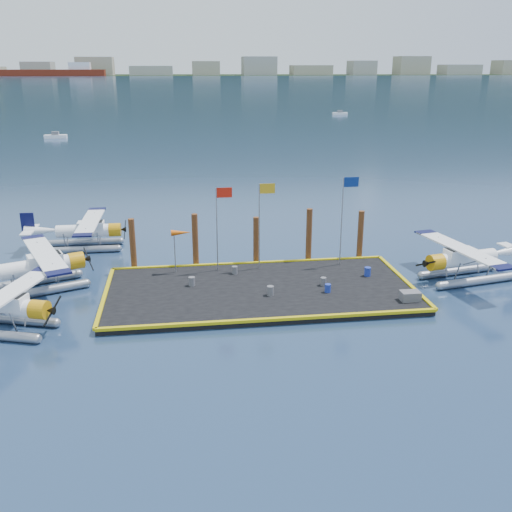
{
  "coord_description": "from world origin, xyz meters",
  "views": [
    {
      "loc": [
        -5.01,
        -34.69,
        14.35
      ],
      "look_at": [
        0.02,
        2.0,
        1.95
      ],
      "focal_mm": 40.0,
      "sensor_mm": 36.0,
      "label": 1
    }
  ],
  "objects_px": {
    "drum_0": "(192,281)",
    "piling_0": "(133,246)",
    "seaplane_a": "(3,309)",
    "flagpole_yellow": "(262,213)",
    "drum_1": "(328,288)",
    "piling_3": "(309,237)",
    "seaplane_b": "(40,269)",
    "flagpole_blue": "(345,208)",
    "seaplane_d": "(464,261)",
    "piling_1": "(195,242)",
    "piling_2": "(256,242)",
    "piling_4": "(360,237)",
    "drum_4": "(368,272)",
    "drum_2": "(323,281)",
    "crate": "(410,296)",
    "drum_5": "(235,270)",
    "drum_3": "(270,291)",
    "flagpole_red": "(220,216)",
    "windsock": "(181,234)",
    "seaplane_c": "(87,233)"
  },
  "relations": [
    {
      "from": "drum_0",
      "to": "piling_0",
      "type": "bearing_deg",
      "value": 132.7
    },
    {
      "from": "seaplane_a",
      "to": "flagpole_yellow",
      "type": "xyz_separation_m",
      "value": [
        15.77,
        7.51,
        3.14
      ]
    },
    {
      "from": "drum_0",
      "to": "drum_1",
      "type": "xyz_separation_m",
      "value": [
        8.69,
        -2.35,
        -0.03
      ]
    },
    {
      "from": "piling_3",
      "to": "seaplane_b",
      "type": "bearing_deg",
      "value": -171.87
    },
    {
      "from": "drum_1",
      "to": "flagpole_blue",
      "type": "relative_size",
      "value": 0.08
    },
    {
      "from": "seaplane_d",
      "to": "drum_1",
      "type": "height_order",
      "value": "seaplane_d"
    },
    {
      "from": "piling_3",
      "to": "seaplane_d",
      "type": "bearing_deg",
      "value": -26.37
    },
    {
      "from": "piling_1",
      "to": "piling_3",
      "type": "bearing_deg",
      "value": 0.0
    },
    {
      "from": "piling_2",
      "to": "piling_4",
      "type": "height_order",
      "value": "piling_4"
    },
    {
      "from": "drum_4",
      "to": "piling_3",
      "type": "bearing_deg",
      "value": 127.83
    },
    {
      "from": "seaplane_b",
      "to": "drum_2",
      "type": "xyz_separation_m",
      "value": [
        18.71,
        -2.83,
        -0.8
      ]
    },
    {
      "from": "crate",
      "to": "piling_2",
      "type": "height_order",
      "value": "piling_2"
    },
    {
      "from": "piling_2",
      "to": "piling_1",
      "type": "bearing_deg",
      "value": 180.0
    },
    {
      "from": "piling_2",
      "to": "drum_2",
      "type": "bearing_deg",
      "value": -55.75
    },
    {
      "from": "drum_5",
      "to": "flagpole_blue",
      "type": "distance_m",
      "value": 9.05
    },
    {
      "from": "drum_2",
      "to": "drum_3",
      "type": "relative_size",
      "value": 0.89
    },
    {
      "from": "drum_3",
      "to": "crate",
      "type": "relative_size",
      "value": 0.52
    },
    {
      "from": "piling_4",
      "to": "drum_4",
      "type": "bearing_deg",
      "value": -99.92
    },
    {
      "from": "drum_0",
      "to": "drum_5",
      "type": "relative_size",
      "value": 1.1
    },
    {
      "from": "drum_4",
      "to": "piling_2",
      "type": "relative_size",
      "value": 0.17
    },
    {
      "from": "seaplane_a",
      "to": "drum_5",
      "type": "distance_m",
      "value": 15.22
    },
    {
      "from": "drum_1",
      "to": "drum_3",
      "type": "xyz_separation_m",
      "value": [
        -3.77,
        -0.01,
        0.03
      ]
    },
    {
      "from": "drum_5",
      "to": "flagpole_red",
      "type": "xyz_separation_m",
      "value": [
        -0.92,
        0.91,
        3.72
      ]
    },
    {
      "from": "piling_4",
      "to": "drum_3",
      "type": "bearing_deg",
      "value": -139.83
    },
    {
      "from": "windsock",
      "to": "piling_0",
      "type": "xyz_separation_m",
      "value": [
        -3.47,
        1.6,
        -1.23
      ]
    },
    {
      "from": "drum_1",
      "to": "piling_4",
      "type": "height_order",
      "value": "piling_4"
    },
    {
      "from": "flagpole_yellow",
      "to": "flagpole_blue",
      "type": "height_order",
      "value": "flagpole_blue"
    },
    {
      "from": "seaplane_c",
      "to": "piling_3",
      "type": "bearing_deg",
      "value": 70.89
    },
    {
      "from": "drum_0",
      "to": "drum_3",
      "type": "height_order",
      "value": "drum_3"
    },
    {
      "from": "drum_0",
      "to": "seaplane_d",
      "type": "bearing_deg",
      "value": -1.58
    },
    {
      "from": "drum_2",
      "to": "flagpole_red",
      "type": "relative_size",
      "value": 0.09
    },
    {
      "from": "seaplane_b",
      "to": "flagpole_blue",
      "type": "relative_size",
      "value": 1.43
    },
    {
      "from": "drum_3",
      "to": "drum_5",
      "type": "bearing_deg",
      "value": 113.58
    },
    {
      "from": "drum_4",
      "to": "piling_3",
      "type": "distance_m",
      "value": 5.51
    },
    {
      "from": "seaplane_d",
      "to": "piling_2",
      "type": "bearing_deg",
      "value": 59.92
    },
    {
      "from": "seaplane_c",
      "to": "drum_0",
      "type": "xyz_separation_m",
      "value": [
        8.2,
        -10.48,
        -0.69
      ]
    },
    {
      "from": "seaplane_d",
      "to": "piling_4",
      "type": "xyz_separation_m",
      "value": [
        -5.93,
        4.92,
        0.57
      ]
    },
    {
      "from": "seaplane_a",
      "to": "piling_0",
      "type": "relative_size",
      "value": 2.19
    },
    {
      "from": "seaplane_c",
      "to": "flagpole_red",
      "type": "bearing_deg",
      "value": 53.82
    },
    {
      "from": "drum_0",
      "to": "drum_2",
      "type": "bearing_deg",
      "value": -7.4
    },
    {
      "from": "seaplane_d",
      "to": "piling_4",
      "type": "distance_m",
      "value": 7.72
    },
    {
      "from": "drum_0",
      "to": "piling_3",
      "type": "xyz_separation_m",
      "value": [
        8.94,
        4.4,
        1.45
      ]
    },
    {
      "from": "flagpole_blue",
      "to": "windsock",
      "type": "bearing_deg",
      "value": 180.0
    },
    {
      "from": "seaplane_d",
      "to": "piling_2",
      "type": "distance_m",
      "value": 14.78
    },
    {
      "from": "piling_0",
      "to": "piling_1",
      "type": "relative_size",
      "value": 0.95
    },
    {
      "from": "piling_2",
      "to": "windsock",
      "type": "bearing_deg",
      "value": -163.85
    },
    {
      "from": "drum_2",
      "to": "piling_3",
      "type": "xyz_separation_m",
      "value": [
        0.23,
        5.53,
        1.47
      ]
    },
    {
      "from": "flagpole_blue",
      "to": "piling_3",
      "type": "bearing_deg",
      "value": 143.93
    },
    {
      "from": "seaplane_c",
      "to": "flagpole_yellow",
      "type": "height_order",
      "value": "flagpole_yellow"
    },
    {
      "from": "piling_0",
      "to": "piling_3",
      "type": "height_order",
      "value": "piling_3"
    }
  ]
}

